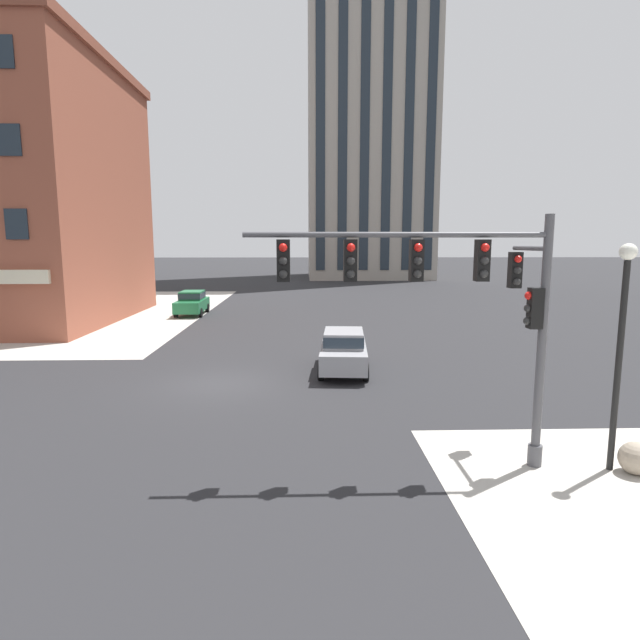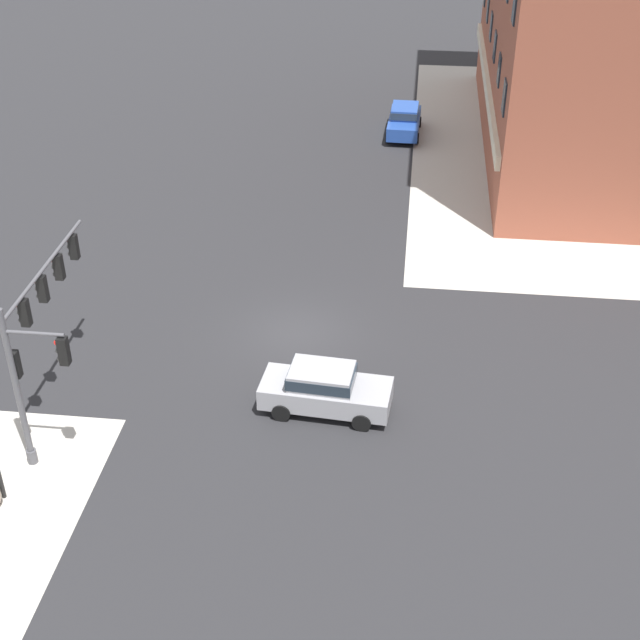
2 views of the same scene
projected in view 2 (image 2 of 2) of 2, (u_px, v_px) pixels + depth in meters
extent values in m
plane|color=#262628|center=(297.00, 333.00, 34.71)|extent=(320.00, 320.00, 0.00)
cylinder|color=#4C4C51|center=(32.00, 456.00, 28.25)|extent=(0.32, 0.32, 0.50)
cylinder|color=#4C4C51|center=(17.00, 390.00, 26.85)|extent=(0.20, 0.20, 5.71)
cylinder|color=#4C4C51|center=(45.00, 267.00, 28.32)|extent=(6.59, 0.12, 0.12)
cylinder|color=#4C4C51|center=(34.00, 333.00, 25.63)|extent=(0.11, 1.80, 0.11)
cube|color=black|center=(25.00, 313.00, 27.06)|extent=(0.28, 0.28, 0.90)
sphere|color=red|center=(18.00, 304.00, 26.92)|extent=(0.18, 0.18, 0.18)
sphere|color=#282828|center=(20.00, 312.00, 27.07)|extent=(0.18, 0.18, 0.18)
sphere|color=#282828|center=(21.00, 320.00, 27.22)|extent=(0.18, 0.18, 0.18)
cube|color=black|center=(42.00, 289.00, 28.26)|extent=(0.28, 0.28, 0.90)
sphere|color=red|center=(36.00, 281.00, 28.12)|extent=(0.18, 0.18, 0.18)
sphere|color=#282828|center=(38.00, 288.00, 28.27)|extent=(0.18, 0.18, 0.18)
sphere|color=#282828|center=(39.00, 296.00, 28.42)|extent=(0.18, 0.18, 0.18)
cube|color=black|center=(59.00, 267.00, 29.46)|extent=(0.28, 0.28, 0.90)
sphere|color=red|center=(53.00, 259.00, 29.32)|extent=(0.18, 0.18, 0.18)
sphere|color=#282828|center=(54.00, 267.00, 29.47)|extent=(0.18, 0.18, 0.18)
sphere|color=#282828|center=(55.00, 274.00, 29.62)|extent=(0.18, 0.18, 0.18)
cube|color=black|center=(74.00, 247.00, 30.66)|extent=(0.28, 0.28, 0.90)
sphere|color=red|center=(68.00, 239.00, 30.53)|extent=(0.18, 0.18, 0.18)
sphere|color=#282828|center=(69.00, 246.00, 30.68)|extent=(0.18, 0.18, 0.18)
sphere|color=#282828|center=(70.00, 254.00, 30.83)|extent=(0.18, 0.18, 0.18)
cube|color=black|center=(15.00, 364.00, 26.58)|extent=(0.28, 0.28, 0.90)
sphere|color=red|center=(15.00, 353.00, 26.57)|extent=(0.18, 0.18, 0.18)
sphere|color=#282828|center=(17.00, 361.00, 26.72)|extent=(0.18, 0.18, 0.18)
sphere|color=#282828|center=(19.00, 369.00, 26.87)|extent=(0.18, 0.18, 0.18)
cube|color=black|center=(64.00, 351.00, 25.85)|extent=(0.28, 0.28, 0.90)
sphere|color=red|center=(57.00, 342.00, 25.72)|extent=(0.18, 0.18, 0.18)
sphere|color=#282828|center=(58.00, 351.00, 25.87)|extent=(0.18, 0.18, 0.18)
sphere|color=#282828|center=(60.00, 358.00, 26.02)|extent=(0.18, 0.18, 0.18)
cube|color=#99999E|center=(326.00, 393.00, 30.28)|extent=(2.11, 4.53, 0.76)
cube|color=#99999E|center=(322.00, 376.00, 29.94)|extent=(1.66, 2.23, 0.60)
cube|color=#232D38|center=(322.00, 376.00, 29.94)|extent=(1.70, 2.32, 0.40)
cylinder|color=black|center=(369.00, 392.00, 30.95)|extent=(0.27, 0.66, 0.64)
cylinder|color=black|center=(362.00, 422.00, 29.57)|extent=(0.27, 0.66, 0.64)
cylinder|color=black|center=(292.00, 383.00, 31.40)|extent=(0.27, 0.66, 0.64)
cylinder|color=black|center=(281.00, 412.00, 30.01)|extent=(0.27, 0.66, 0.64)
cube|color=#23479E|center=(404.00, 123.00, 52.36)|extent=(4.45, 1.89, 0.76)
cube|color=#23479E|center=(405.00, 111.00, 52.12)|extent=(2.15, 1.56, 0.60)
cube|color=#232D38|center=(405.00, 111.00, 52.12)|extent=(2.24, 1.60, 0.40)
cylinder|color=black|center=(417.00, 139.00, 51.32)|extent=(0.65, 0.24, 0.64)
cylinder|color=black|center=(388.00, 137.00, 51.52)|extent=(0.65, 0.24, 0.64)
cylinder|color=black|center=(419.00, 122.00, 53.60)|extent=(0.65, 0.24, 0.64)
cylinder|color=black|center=(391.00, 121.00, 53.80)|extent=(0.65, 0.24, 0.64)
cube|color=beige|center=(487.00, 83.00, 50.10)|extent=(23.58, 0.24, 0.70)
cube|color=#1E2833|center=(488.00, 9.00, 53.90)|extent=(1.10, 0.08, 1.50)
cube|color=#1E2833|center=(491.00, 26.00, 50.43)|extent=(1.10, 0.08, 1.50)
cube|color=#1E2833|center=(495.00, 47.00, 46.96)|extent=(1.10, 0.08, 1.50)
cube|color=#1E2833|center=(499.00, 70.00, 43.49)|extent=(1.10, 0.08, 1.50)
cube|color=#1E2833|center=(504.00, 97.00, 40.02)|extent=(1.10, 0.08, 1.50)
cube|color=#1E2833|center=(515.00, 5.00, 37.88)|extent=(1.10, 0.08, 1.50)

